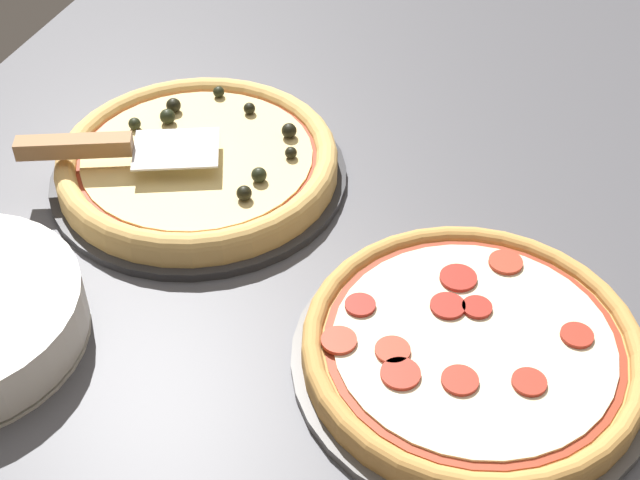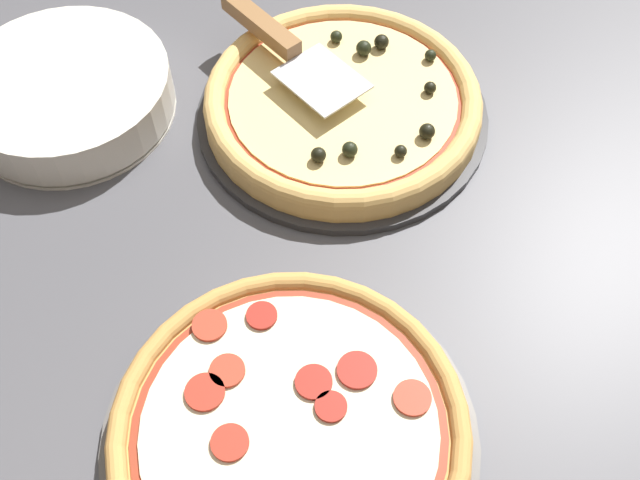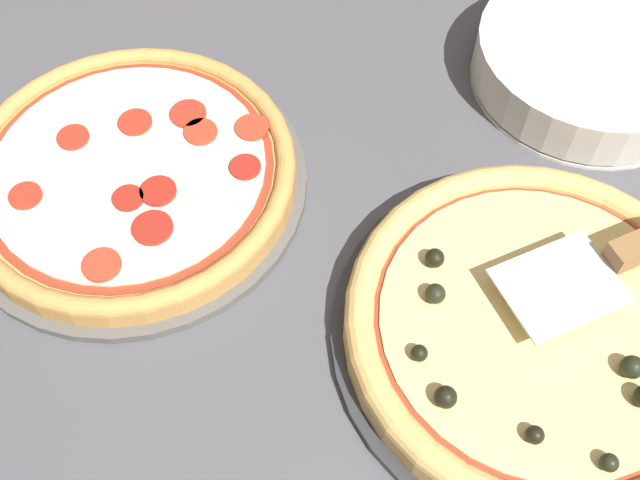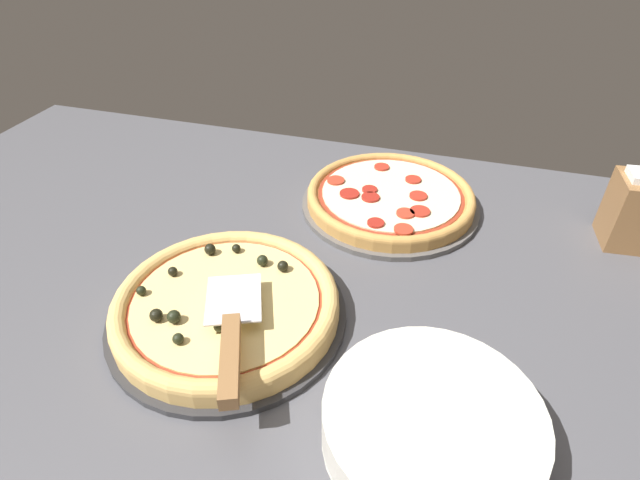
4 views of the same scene
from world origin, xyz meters
The scene contains 6 objects.
ground_plane centered at (0.00, 0.00, -1.80)cm, with size 154.57×96.54×3.60cm, color #4C4C51.
pizza_pan_front centered at (2.27, -11.39, 0.50)cm, with size 34.13×34.13×1.00cm, color #2D2D30.
pizza_front centered at (2.25, -11.38, 2.72)cm, with size 32.09×32.09×4.39cm.
pizza_pan_back centered at (19.40, 24.08, 0.50)cm, with size 33.41×33.41×1.00cm, color #565451.
pizza_back centered at (19.40, 24.05, 2.49)cm, with size 31.41×31.41×2.82cm.
serving_spatula centered at (7.65, -20.61, 6.19)cm, with size 12.98×22.20×2.00cm.
Camera 1 is at (74.87, 28.40, 64.14)cm, focal length 50.00 mm.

